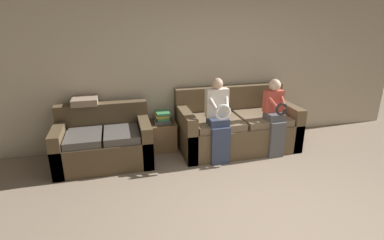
% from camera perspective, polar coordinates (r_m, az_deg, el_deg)
% --- Properties ---
extents(ground_plane, '(14.00, 14.00, 0.00)m').
position_cam_1_polar(ground_plane, '(3.41, 17.70, -20.77)').
color(ground_plane, gray).
extents(wall_back, '(7.64, 0.06, 2.55)m').
position_cam_1_polar(wall_back, '(5.22, 3.09, 9.73)').
color(wall_back, beige).
rests_on(wall_back, ground_plane).
extents(couch_main, '(1.93, 0.99, 0.99)m').
position_cam_1_polar(couch_main, '(5.13, 8.33, -1.37)').
color(couch_main, brown).
rests_on(couch_main, ground_plane).
extents(couch_side, '(1.39, 0.88, 0.86)m').
position_cam_1_polar(couch_side, '(4.75, -16.38, -4.18)').
color(couch_side, brown).
rests_on(couch_side, ground_plane).
extents(child_left_seated, '(0.34, 0.38, 1.28)m').
position_cam_1_polar(child_left_seated, '(4.48, 5.04, 0.42)').
color(child_left_seated, '#384260').
rests_on(child_left_seated, ground_plane).
extents(child_right_seated, '(0.30, 0.38, 1.22)m').
position_cam_1_polar(child_right_seated, '(4.87, 15.52, 1.16)').
color(child_right_seated, '#56565B').
rests_on(child_right_seated, ground_plane).
extents(side_shelf, '(0.44, 0.45, 0.47)m').
position_cam_1_polar(side_shelf, '(5.06, -5.64, -2.87)').
color(side_shelf, olive).
rests_on(side_shelf, ground_plane).
extents(book_stack, '(0.25, 0.29, 0.19)m').
position_cam_1_polar(book_stack, '(4.94, -5.71, 0.54)').
color(book_stack, '#4C4C56').
rests_on(book_stack, side_shelf).
extents(throw_pillow, '(0.38, 0.38, 0.10)m').
position_cam_1_polar(throw_pillow, '(4.86, -19.72, 3.45)').
color(throw_pillow, gray).
rests_on(throw_pillow, couch_side).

